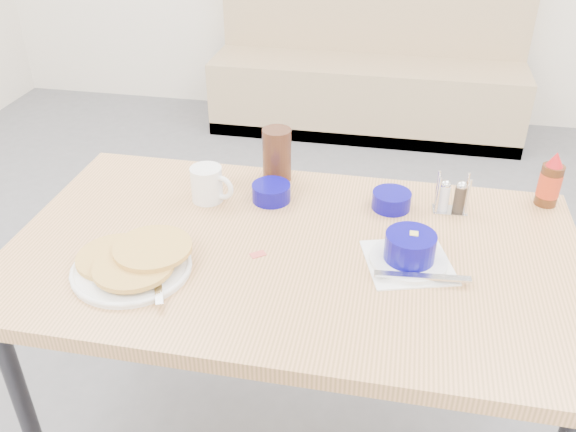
% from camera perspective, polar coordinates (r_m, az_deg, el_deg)
% --- Properties ---
extents(booth_bench, '(1.90, 0.56, 1.22)m').
position_cam_1_polar(booth_bench, '(3.95, 7.45, 13.09)').
color(booth_bench, tan).
rests_on(booth_bench, ground).
extents(dining_table, '(1.40, 0.80, 0.76)m').
position_cam_1_polar(dining_table, '(1.53, 0.46, -4.88)').
color(dining_table, tan).
rests_on(dining_table, ground).
extents(pancake_plate, '(0.28, 0.28, 0.05)m').
position_cam_1_polar(pancake_plate, '(1.46, -14.30, -4.24)').
color(pancake_plate, white).
rests_on(pancake_plate, dining_table).
extents(coffee_mug, '(0.13, 0.09, 0.10)m').
position_cam_1_polar(coffee_mug, '(1.68, -7.48, 3.00)').
color(coffee_mug, white).
rests_on(coffee_mug, dining_table).
extents(grits_setting, '(0.26, 0.24, 0.08)m').
position_cam_1_polar(grits_setting, '(1.45, 11.32, -3.25)').
color(grits_setting, white).
rests_on(grits_setting, dining_table).
extents(creamer_bowl, '(0.11, 0.11, 0.05)m').
position_cam_1_polar(creamer_bowl, '(1.68, -1.58, 2.21)').
color(creamer_bowl, '#09057B').
rests_on(creamer_bowl, dining_table).
extents(butter_bowl, '(0.10, 0.10, 0.05)m').
position_cam_1_polar(butter_bowl, '(1.67, 9.65, 1.46)').
color(butter_bowl, '#09057B').
rests_on(butter_bowl, dining_table).
extents(amber_tumbler, '(0.10, 0.10, 0.16)m').
position_cam_1_polar(amber_tumbler, '(1.76, -1.05, 5.76)').
color(amber_tumbler, '#3E2014').
rests_on(amber_tumbler, dining_table).
extents(condiment_caddy, '(0.09, 0.06, 0.11)m').
position_cam_1_polar(condiment_caddy, '(1.68, 15.04, 1.57)').
color(condiment_caddy, silver).
rests_on(condiment_caddy, dining_table).
extents(syrup_bottle, '(0.06, 0.06, 0.16)m').
position_cam_1_polar(syrup_bottle, '(1.78, 23.32, 2.93)').
color(syrup_bottle, '#47230F').
rests_on(syrup_bottle, dining_table).
extents(sugar_wrapper, '(0.04, 0.04, 0.00)m').
position_cam_1_polar(sugar_wrapper, '(1.47, -2.83, -3.60)').
color(sugar_wrapper, '#D24D46').
rests_on(sugar_wrapper, dining_table).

